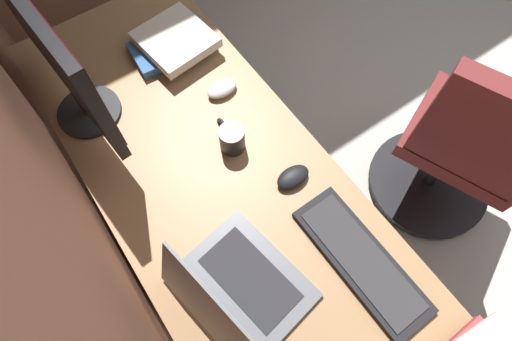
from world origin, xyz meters
TOP-DOWN VIEW (x-y plane):
  - desk at (0.28, 1.61)m, footprint 1.95×0.65m
  - drawer_pedestal at (0.38, 1.64)m, footprint 0.40×0.51m
  - monitor_primary at (0.84, 1.81)m, footprint 0.57×0.20m
  - laptop_leftmost at (0.11, 1.75)m, footprint 0.36×0.32m
  - keyboard_main at (-0.01, 1.42)m, footprint 0.42×0.15m
  - mouse_main at (0.29, 1.43)m, footprint 0.06×0.10m
  - mouse_spare at (0.67, 1.43)m, footprint 0.06×0.10m
  - book_stack_near at (0.91, 1.46)m, footprint 0.26×0.28m
  - coffee_mug at (0.48, 1.51)m, footprint 0.12×0.08m
  - office_chair at (0.10, 0.74)m, footprint 0.57×0.61m

SIDE VIEW (x-z plane):
  - drawer_pedestal at x=0.38m, z-range 0.00..0.69m
  - office_chair at x=0.10m, z-range -0.03..0.94m
  - desk at x=0.28m, z-range 0.29..1.02m
  - keyboard_main at x=-0.01m, z-range 0.73..0.75m
  - mouse_main at x=0.29m, z-range 0.73..0.76m
  - mouse_spare at x=0.67m, z-range 0.73..0.76m
  - book_stack_near at x=0.91m, z-range 0.73..0.80m
  - coffee_mug at x=0.48m, z-range 0.73..0.82m
  - laptop_leftmost at x=0.11m, z-range 0.67..0.89m
  - monitor_primary at x=0.84m, z-range 0.77..1.23m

